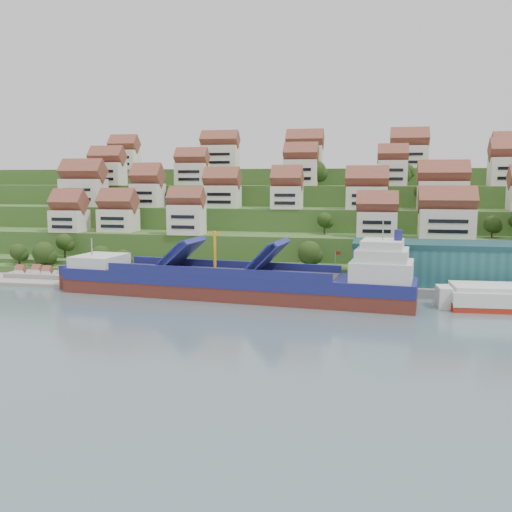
# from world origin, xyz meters

# --- Properties ---
(ground) EXTENTS (300.00, 300.00, 0.00)m
(ground) POSITION_xyz_m (0.00, 0.00, 0.00)
(ground) COLOR slate
(ground) RESTS_ON ground
(quay) EXTENTS (180.00, 14.00, 2.20)m
(quay) POSITION_xyz_m (20.00, 15.00, 1.10)
(quay) COLOR gray
(quay) RESTS_ON ground
(pebble_beach) EXTENTS (45.00, 20.00, 1.00)m
(pebble_beach) POSITION_xyz_m (-58.00, 12.00, 0.50)
(pebble_beach) COLOR gray
(pebble_beach) RESTS_ON ground
(hillside) EXTENTS (260.00, 128.00, 31.00)m
(hillside) POSITION_xyz_m (0.00, 103.55, 10.66)
(hillside) COLOR #2D4C1E
(hillside) RESTS_ON ground
(hillside_village) EXTENTS (153.97, 65.35, 28.92)m
(hillside_village) POSITION_xyz_m (1.37, 61.11, 24.69)
(hillside_village) COLOR silver
(hillside_village) RESTS_ON ground
(hillside_trees) EXTENTS (142.19, 62.32, 30.51)m
(hillside_trees) POSITION_xyz_m (-12.45, 45.23, 16.93)
(hillside_trees) COLOR #273F15
(hillside_trees) RESTS_ON ground
(warehouse) EXTENTS (60.00, 15.00, 10.00)m
(warehouse) POSITION_xyz_m (52.00, 17.00, 7.20)
(warehouse) COLOR #235D60
(warehouse) RESTS_ON quay
(flagpole) EXTENTS (1.28, 0.16, 8.00)m
(flagpole) POSITION_xyz_m (18.11, 10.00, 6.88)
(flagpole) COLOR gray
(flagpole) RESTS_ON quay
(beach_huts) EXTENTS (14.40, 3.70, 2.20)m
(beach_huts) POSITION_xyz_m (-60.00, 10.75, 2.10)
(beach_huts) COLOR white
(beach_huts) RESTS_ON pebble_beach
(cargo_ship) EXTENTS (83.20, 20.50, 18.32)m
(cargo_ship) POSITION_xyz_m (-2.64, 0.34, 3.45)
(cargo_ship) COLOR #5E251C
(cargo_ship) RESTS_ON ground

